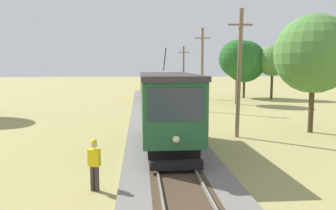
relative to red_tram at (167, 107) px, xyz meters
The scene contains 11 objects.
red_tram is the anchor object (origin of this frame).
freight_car 25.16m from the red_tram, 90.01° to the left, with size 2.40×5.20×2.31m.
utility_pole_mid 5.31m from the red_tram, 30.49° to the left, with size 1.40×0.59×7.40m.
utility_pole_far 14.78m from the red_tram, 72.70° to the left, with size 1.40×0.32×7.59m.
utility_pole_distant 27.35m from the red_tram, 80.80° to the left, with size 1.40×0.39×6.68m.
gravel_pile 22.31m from the red_tram, 80.20° to the left, with size 3.07×3.07×1.25m, color gray.
track_worker 6.11m from the red_tram, 118.98° to the right, with size 0.43×0.33×1.78m.
tree_right_near 29.30m from the red_tram, 58.25° to the left, with size 3.84×3.84×6.73m.
tree_left_far 10.47m from the red_tram, 21.58° to the left, with size 4.86×4.86×7.36m.
tree_right_far 21.63m from the red_tram, 64.51° to the left, with size 4.05×4.05×6.98m.
tree_horizon 29.12m from the red_tram, 65.07° to the left, with size 5.38×5.38×7.42m.
Camera 1 is at (-1.36, 4.99, 4.23)m, focal length 35.87 mm.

